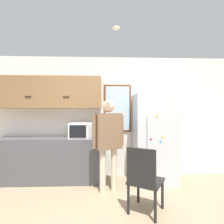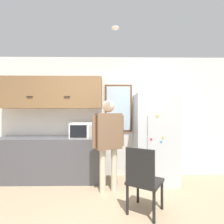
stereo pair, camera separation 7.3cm
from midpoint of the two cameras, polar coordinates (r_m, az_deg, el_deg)
back_wall at (r=4.02m, az=-3.96°, el=-1.36°), size 6.00×0.06×2.70m
counter at (r=4.02m, az=-20.56°, el=-14.30°), size 2.19×0.58×0.90m
upper_cabinets at (r=4.02m, az=-20.04°, el=5.95°), size 2.19×0.38×0.67m
microwave at (r=3.69m, az=-10.58°, el=-5.95°), size 0.47×0.38×0.32m
person at (r=3.19m, az=-1.87°, el=-7.73°), size 0.57×0.37×1.66m
refrigerator at (r=3.79m, az=13.01°, el=-8.11°), size 0.82×0.74×1.82m
chair at (r=2.65m, az=9.53°, el=-20.32°), size 0.61×0.61×0.95m
window at (r=3.98m, az=1.27°, el=1.24°), size 0.62×0.05×1.07m
ceiling_light at (r=2.85m, az=0.57°, el=25.78°), size 0.11×0.11×0.01m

